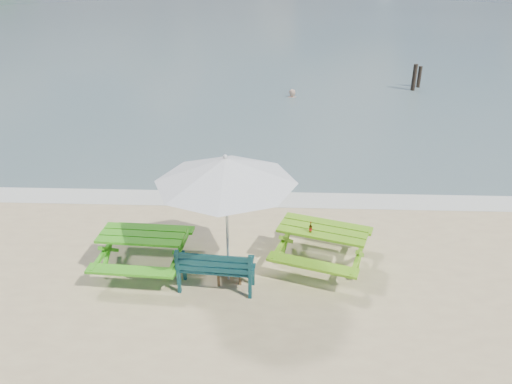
{
  "coord_description": "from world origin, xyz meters",
  "views": [
    {
      "loc": [
        0.54,
        -7.16,
        5.95
      ],
      "look_at": [
        0.13,
        3.0,
        1.0
      ],
      "focal_mm": 35.0,
      "sensor_mm": 36.0,
      "label": 1
    }
  ],
  "objects_px": {
    "picnic_table_left": "(144,251)",
    "side_table": "(229,271)",
    "swimmer": "(291,107)",
    "beer_bottle": "(310,229)",
    "park_bench": "(216,276)",
    "picnic_table_right": "(322,247)",
    "patio_umbrella": "(226,170)"
  },
  "relations": [
    {
      "from": "beer_bottle",
      "to": "park_bench",
      "type": "bearing_deg",
      "value": -157.05
    },
    {
      "from": "side_table",
      "to": "patio_umbrella",
      "type": "bearing_deg",
      "value": 0.0
    },
    {
      "from": "park_bench",
      "to": "beer_bottle",
      "type": "height_order",
      "value": "beer_bottle"
    },
    {
      "from": "picnic_table_right",
      "to": "patio_umbrella",
      "type": "xyz_separation_m",
      "value": [
        -1.9,
        -0.63,
        1.96
      ]
    },
    {
      "from": "picnic_table_left",
      "to": "side_table",
      "type": "xyz_separation_m",
      "value": [
        1.76,
        -0.33,
        -0.21
      ]
    },
    {
      "from": "picnic_table_right",
      "to": "side_table",
      "type": "bearing_deg",
      "value": -161.55
    },
    {
      "from": "patio_umbrella",
      "to": "beer_bottle",
      "type": "distance_m",
      "value": 2.22
    },
    {
      "from": "beer_bottle",
      "to": "picnic_table_left",
      "type": "bearing_deg",
      "value": -177.74
    },
    {
      "from": "picnic_table_left",
      "to": "patio_umbrella",
      "type": "bearing_deg",
      "value": -10.59
    },
    {
      "from": "picnic_table_left",
      "to": "beer_bottle",
      "type": "xyz_separation_m",
      "value": [
        3.38,
        0.13,
        0.53
      ]
    },
    {
      "from": "side_table",
      "to": "beer_bottle",
      "type": "relative_size",
      "value": 2.61
    },
    {
      "from": "park_bench",
      "to": "side_table",
      "type": "height_order",
      "value": "park_bench"
    },
    {
      "from": "patio_umbrella",
      "to": "swimmer",
      "type": "relative_size",
      "value": 1.82
    },
    {
      "from": "picnic_table_left",
      "to": "patio_umbrella",
      "type": "distance_m",
      "value": 2.67
    },
    {
      "from": "side_table",
      "to": "beer_bottle",
      "type": "height_order",
      "value": "beer_bottle"
    },
    {
      "from": "picnic_table_left",
      "to": "beer_bottle",
      "type": "height_order",
      "value": "beer_bottle"
    },
    {
      "from": "park_bench",
      "to": "patio_umbrella",
      "type": "distance_m",
      "value": 2.13
    },
    {
      "from": "patio_umbrella",
      "to": "beer_bottle",
      "type": "bearing_deg",
      "value": 15.9
    },
    {
      "from": "patio_umbrella",
      "to": "swimmer",
      "type": "height_order",
      "value": "patio_umbrella"
    },
    {
      "from": "side_table",
      "to": "swimmer",
      "type": "bearing_deg",
      "value": 83.38
    },
    {
      "from": "picnic_table_right",
      "to": "park_bench",
      "type": "bearing_deg",
      "value": -155.82
    },
    {
      "from": "side_table",
      "to": "patio_umbrella",
      "type": "distance_m",
      "value": 2.19
    },
    {
      "from": "beer_bottle",
      "to": "swimmer",
      "type": "bearing_deg",
      "value": 90.07
    },
    {
      "from": "picnic_table_right",
      "to": "patio_umbrella",
      "type": "relative_size",
      "value": 0.81
    },
    {
      "from": "picnic_table_left",
      "to": "swimmer",
      "type": "relative_size",
      "value": 1.21
    },
    {
      "from": "park_bench",
      "to": "patio_umbrella",
      "type": "height_order",
      "value": "patio_umbrella"
    },
    {
      "from": "picnic_table_left",
      "to": "side_table",
      "type": "distance_m",
      "value": 1.8
    },
    {
      "from": "picnic_table_right",
      "to": "patio_umbrella",
      "type": "distance_m",
      "value": 2.8
    },
    {
      "from": "park_bench",
      "to": "side_table",
      "type": "bearing_deg",
      "value": 56.69
    },
    {
      "from": "picnic_table_right",
      "to": "park_bench",
      "type": "xyz_separation_m",
      "value": [
        -2.1,
        -0.94,
        -0.13
      ]
    },
    {
      "from": "park_bench",
      "to": "swimmer",
      "type": "height_order",
      "value": "park_bench"
    },
    {
      "from": "park_bench",
      "to": "patio_umbrella",
      "type": "xyz_separation_m",
      "value": [
        0.2,
        0.31,
        2.09
      ]
    }
  ]
}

